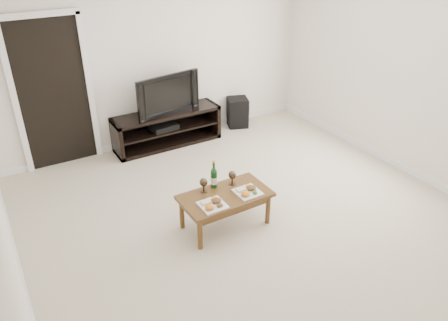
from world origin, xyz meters
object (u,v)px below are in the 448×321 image
media_console (167,128)px  coffee_table (225,210)px  subwoofer (237,112)px  television (165,93)px

media_console → coffee_table: size_ratio=1.66×
subwoofer → coffee_table: bearing=-104.8°
television → subwoofer: (1.33, 0.06, -0.61)m
television → coffee_table: (-0.30, -2.26, -0.64)m
subwoofer → media_console: bearing=-157.2°
media_console → subwoofer: 1.33m
coffee_table → media_console: bearing=82.5°
television → coffee_table: size_ratio=1.04×
subwoofer → coffee_table: 2.84m
media_console → television: bearing=0.0°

